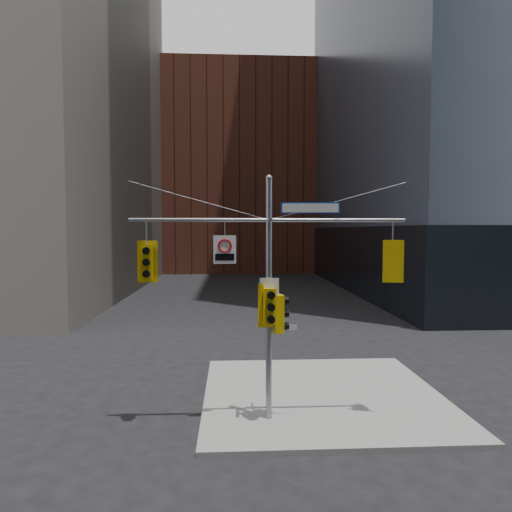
{
  "coord_description": "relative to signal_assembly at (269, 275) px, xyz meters",
  "views": [
    {
      "loc": [
        -1.09,
        -11.16,
        5.7
      ],
      "look_at": [
        -0.38,
        2.0,
        4.96
      ],
      "focal_mm": 32.0,
      "sensor_mm": 36.0,
      "label": 1
    }
  ],
  "objects": [
    {
      "name": "ground",
      "position": [
        0.0,
        -1.99,
        -4.42
      ],
      "size": [
        160.0,
        160.0,
        0.0
      ],
      "primitive_type": "plane",
      "color": "black",
      "rests_on": "ground"
    },
    {
      "name": "sidewalk_corner",
      "position": [
        2.0,
        2.01,
        -4.34
      ],
      "size": [
        8.0,
        8.0,
        0.15
      ],
      "primitive_type": "cube",
      "color": "gray",
      "rests_on": "ground"
    },
    {
      "name": "brick_midrise",
      "position": [
        0.0,
        56.01,
        9.58
      ],
      "size": [
        26.0,
        20.0,
        28.0
      ],
      "primitive_type": "cube",
      "color": "brown",
      "rests_on": "ground"
    },
    {
      "name": "signal_assembly",
      "position": [
        0.0,
        0.0,
        0.0
      ],
      "size": [
        8.0,
        0.8,
        7.3
      ],
      "color": "gray",
      "rests_on": "ground"
    },
    {
      "name": "traffic_light_west_arm",
      "position": [
        -3.51,
        0.01,
        0.38
      ],
      "size": [
        0.58,
        0.48,
        1.21
      ],
      "rotation": [
        0.0,
        0.0,
        0.08
      ],
      "color": "gold",
      "rests_on": "ground"
    },
    {
      "name": "traffic_light_east_arm",
      "position": [
        3.65,
        0.0,
        0.38
      ],
      "size": [
        0.59,
        0.53,
        1.24
      ],
      "rotation": [
        0.0,
        0.0,
        2.95
      ],
      "color": "gold",
      "rests_on": "ground"
    },
    {
      "name": "traffic_light_pole_side",
      "position": [
        0.33,
        0.02,
        -1.16
      ],
      "size": [
        0.48,
        0.41,
        1.12
      ],
      "rotation": [
        0.0,
        0.0,
        1.77
      ],
      "color": "gold",
      "rests_on": "ground"
    },
    {
      "name": "traffic_light_pole_front",
      "position": [
        -0.0,
        -0.27,
        -0.88
      ],
      "size": [
        0.61,
        0.52,
        1.28
      ],
      "rotation": [
        0.0,
        0.0,
        0.11
      ],
      "color": "gold",
      "rests_on": "ground"
    },
    {
      "name": "street_sign_blade",
      "position": [
        1.2,
        0.0,
        1.93
      ],
      "size": [
        1.74,
        0.13,
        0.34
      ],
      "rotation": [
        0.0,
        0.0,
        -0.05
      ],
      "color": "navy",
      "rests_on": "ground"
    },
    {
      "name": "regulatory_sign_arm",
      "position": [
        -1.28,
        -0.02,
        0.76
      ],
      "size": [
        0.66,
        0.09,
        0.82
      ],
      "rotation": [
        0.0,
        0.0,
        0.05
      ],
      "color": "silver",
      "rests_on": "ground"
    },
    {
      "name": "regulatory_sign_pole",
      "position": [
        0.0,
        -0.11,
        -0.47
      ],
      "size": [
        0.56,
        0.05,
        0.73
      ],
      "rotation": [
        0.0,
        0.0,
        0.03
      ],
      "color": "silver",
      "rests_on": "ground"
    },
    {
      "name": "street_blade_ew",
      "position": [
        0.45,
        0.01,
        -1.56
      ],
      "size": [
        0.76,
        0.11,
        0.15
      ],
      "rotation": [
        0.0,
        0.0,
        -0.11
      ],
      "color": "silver",
      "rests_on": "ground"
    },
    {
      "name": "street_blade_ns",
      "position": [
        0.0,
        0.46,
        -1.52
      ],
      "size": [
        0.06,
        0.8,
        0.16
      ],
      "rotation": [
        0.0,
        0.0,
        0.04
      ],
      "color": "#145926",
      "rests_on": "ground"
    }
  ]
}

